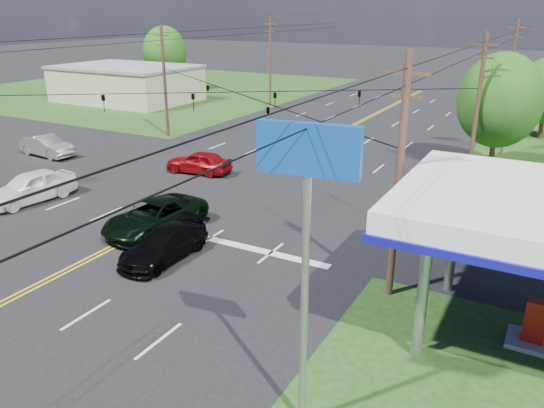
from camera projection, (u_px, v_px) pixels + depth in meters
The scene contains 20 objects.
ground at pixel (236, 185), 34.65m from camera, with size 280.00×280.00×0.00m, color black.
grass_nw at pixel (151, 88), 76.78m from camera, with size 46.00×48.00×0.03m, color #1C3A12.
stop_bar at pixel (235, 245), 25.81m from camera, with size 10.00×0.50×0.02m, color silver.
retail_nw at pixel (127, 85), 65.61m from camera, with size 16.00×11.00×4.00m, color #BBB48C.
pole_se at pixel (399, 178), 19.67m from camera, with size 1.60×0.28×9.50m.
pole_nw at pixel (165, 81), 46.23m from camera, with size 1.60×0.28×9.50m.
pole_ne at pixel (478, 105), 34.46m from camera, with size 1.60×0.28×9.50m.
pole_left_far at pixel (270, 60), 61.76m from camera, with size 1.60×0.28×10.00m.
pole_right_far at pixel (511, 72), 49.99m from camera, with size 1.60×0.28×10.00m.
span_wire_signals at pixel (234, 92), 32.57m from camera, with size 26.00×18.00×1.13m.
power_lines at pixel (214, 50), 30.03m from camera, with size 26.04×100.00×0.64m.
tree_right_a at pixel (500, 101), 36.49m from camera, with size 5.70×5.70×8.18m.
tree_far_l at pixel (165, 52), 73.63m from camera, with size 6.08×6.08×8.72m.
pickup_dkgreen at pixel (155, 216), 27.15m from camera, with size 2.70×5.85×1.63m, color black.
suv_black at pixel (164, 245), 24.15m from camera, with size 1.99×4.89×1.42m, color black.
pickup_white at pixel (31, 187), 31.38m from camera, with size 2.14×5.33×1.82m, color white.
sedan_silver at pixel (47, 146), 41.13m from camera, with size 1.72×4.92×1.62m, color #9C9CA0.
sedan_red at pixel (199, 162), 36.88m from camera, with size 1.86×4.61×1.57m, color maroon.
polesign_se at pixel (307, 195), 12.43m from camera, with size 2.47×0.58×8.41m.
polesign_ne at pixel (512, 83), 40.02m from camera, with size 1.96×0.91×7.25m.
Camera 1 is at (17.93, -15.74, 10.80)m, focal length 35.00 mm.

